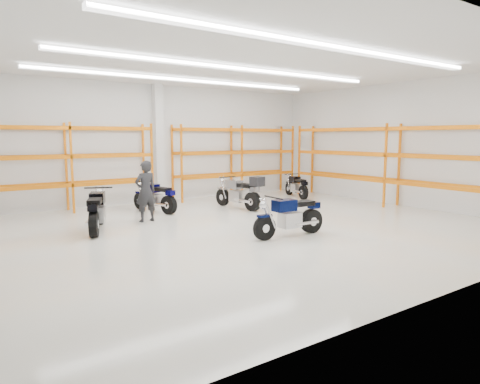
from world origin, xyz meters
TOP-DOWN VIEW (x-y plane):
  - ground at (0.00, 0.00)m, footprint 14.00×14.00m
  - room_shell at (0.00, 0.03)m, footprint 14.02×12.02m
  - motorcycle_main at (0.37, -1.50)m, footprint 2.15×0.71m
  - motorcycle_back_a at (-3.57, 1.88)m, footprint 1.10×2.17m
  - motorcycle_back_b at (-1.06, 3.74)m, footprint 0.85×2.07m
  - motorcycle_back_c at (1.65, 2.62)m, footprint 0.78×2.33m
  - motorcycle_back_d at (5.26, 3.71)m, footprint 0.83×1.90m
  - standing_man at (-1.96, 2.40)m, footprint 0.70×0.49m
  - structural_column at (0.00, 5.82)m, footprint 0.32×0.32m
  - pallet_racking_back_left at (-3.40, 5.48)m, footprint 5.67×0.87m
  - pallet_racking_back_right at (3.40, 5.48)m, footprint 5.67×0.87m
  - pallet_racking_side at (6.48, 0.00)m, footprint 0.87×9.07m

SIDE VIEW (x-z plane):
  - ground at x=0.00m, z-range 0.00..0.00m
  - motorcycle_back_d at x=5.26m, z-range -0.03..0.92m
  - motorcycle_back_b at x=-1.06m, z-range -0.03..1.00m
  - motorcycle_main at x=0.37m, z-range -0.03..1.02m
  - motorcycle_back_a at x=-3.57m, z-range -0.04..1.09m
  - motorcycle_back_c at x=1.65m, z-range -0.03..1.17m
  - standing_man at x=-1.96m, z-range 0.00..1.83m
  - pallet_racking_back_left at x=-3.40m, z-range 0.29..3.29m
  - pallet_racking_back_right at x=3.40m, z-range 0.29..3.29m
  - pallet_racking_side at x=6.48m, z-range 0.31..3.31m
  - structural_column at x=0.00m, z-range 0.00..4.50m
  - room_shell at x=0.00m, z-range 1.03..5.54m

